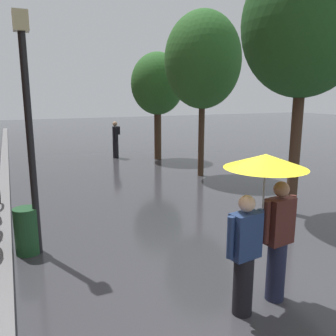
{
  "coord_description": "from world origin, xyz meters",
  "views": [
    {
      "loc": [
        -2.91,
        -3.55,
        2.83
      ],
      "look_at": [
        -0.0,
        2.85,
        1.35
      ],
      "focal_mm": 37.34,
      "sensor_mm": 36.0,
      "label": 1
    }
  ],
  "objects_px": {
    "litter_bin": "(27,231)",
    "street_lamp_post": "(28,119)",
    "street_tree_0": "(304,25)",
    "street_tree_1": "(203,61)",
    "pedestrian_walking_midground": "(116,139)",
    "couple_under_umbrella": "(264,210)",
    "street_tree_2": "(157,84)"
  },
  "relations": [
    {
      "from": "street_tree_0",
      "to": "pedestrian_walking_midground",
      "type": "relative_size",
      "value": 3.57
    },
    {
      "from": "street_tree_0",
      "to": "couple_under_umbrella",
      "type": "relative_size",
      "value": 2.8
    },
    {
      "from": "street_tree_0",
      "to": "litter_bin",
      "type": "distance_m",
      "value": 7.05
    },
    {
      "from": "street_tree_1",
      "to": "pedestrian_walking_midground",
      "type": "relative_size",
      "value": 3.37
    },
    {
      "from": "litter_bin",
      "to": "pedestrian_walking_midground",
      "type": "distance_m",
      "value": 9.78
    },
    {
      "from": "litter_bin",
      "to": "pedestrian_walking_midground",
      "type": "height_order",
      "value": "pedestrian_walking_midground"
    },
    {
      "from": "street_tree_0",
      "to": "street_tree_1",
      "type": "distance_m",
      "value": 4.48
    },
    {
      "from": "street_tree_1",
      "to": "street_tree_0",
      "type": "bearing_deg",
      "value": -90.76
    },
    {
      "from": "street_tree_0",
      "to": "street_tree_1",
      "type": "height_order",
      "value": "street_tree_0"
    },
    {
      "from": "couple_under_umbrella",
      "to": "street_tree_0",
      "type": "bearing_deg",
      "value": 40.83
    },
    {
      "from": "couple_under_umbrella",
      "to": "street_lamp_post",
      "type": "distance_m",
      "value": 4.09
    },
    {
      "from": "litter_bin",
      "to": "pedestrian_walking_midground",
      "type": "xyz_separation_m",
      "value": [
        4.21,
        8.82,
        0.46
      ]
    },
    {
      "from": "street_tree_0",
      "to": "street_lamp_post",
      "type": "height_order",
      "value": "street_tree_0"
    },
    {
      "from": "street_tree_1",
      "to": "litter_bin",
      "type": "bearing_deg",
      "value": -145.27
    },
    {
      "from": "litter_bin",
      "to": "pedestrian_walking_midground",
      "type": "relative_size",
      "value": 0.51
    },
    {
      "from": "street_tree_0",
      "to": "pedestrian_walking_midground",
      "type": "xyz_separation_m",
      "value": [
        -1.68,
        9.17,
        -3.42
      ]
    },
    {
      "from": "litter_bin",
      "to": "street_lamp_post",
      "type": "bearing_deg",
      "value": -21.83
    },
    {
      "from": "street_tree_0",
      "to": "street_lamp_post",
      "type": "relative_size",
      "value": 1.42
    },
    {
      "from": "street_tree_1",
      "to": "litter_bin",
      "type": "height_order",
      "value": "street_tree_1"
    },
    {
      "from": "street_tree_2",
      "to": "pedestrian_walking_midground",
      "type": "relative_size",
      "value": 2.79
    },
    {
      "from": "street_tree_2",
      "to": "couple_under_umbrella",
      "type": "bearing_deg",
      "value": -105.81
    },
    {
      "from": "street_tree_2",
      "to": "couple_under_umbrella",
      "type": "xyz_separation_m",
      "value": [
        -3.06,
        -10.81,
        -1.89
      ]
    },
    {
      "from": "street_tree_2",
      "to": "pedestrian_walking_midground",
      "type": "xyz_separation_m",
      "value": [
        -1.62,
        1.05,
        -2.37
      ]
    },
    {
      "from": "street_tree_0",
      "to": "litter_bin",
      "type": "bearing_deg",
      "value": 176.62
    },
    {
      "from": "street_tree_1",
      "to": "pedestrian_walking_midground",
      "type": "height_order",
      "value": "street_tree_1"
    },
    {
      "from": "street_tree_0",
      "to": "street_tree_2",
      "type": "height_order",
      "value": "street_tree_0"
    },
    {
      "from": "street_tree_0",
      "to": "pedestrian_walking_midground",
      "type": "bearing_deg",
      "value": 100.37
    },
    {
      "from": "street_tree_1",
      "to": "pedestrian_walking_midground",
      "type": "bearing_deg",
      "value": 110.29
    },
    {
      "from": "street_tree_0",
      "to": "street_tree_2",
      "type": "relative_size",
      "value": 1.28
    },
    {
      "from": "street_tree_1",
      "to": "street_lamp_post",
      "type": "height_order",
      "value": "street_tree_1"
    },
    {
      "from": "couple_under_umbrella",
      "to": "litter_bin",
      "type": "height_order",
      "value": "couple_under_umbrella"
    },
    {
      "from": "street_tree_2",
      "to": "litter_bin",
      "type": "distance_m",
      "value": 10.11
    }
  ]
}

